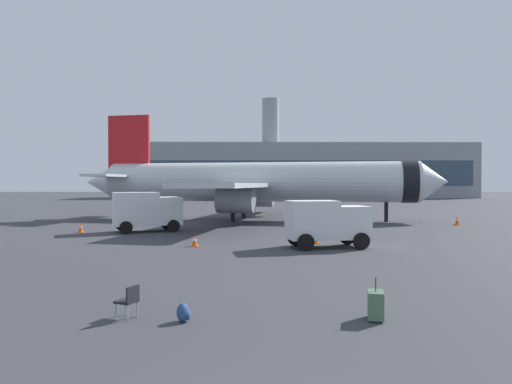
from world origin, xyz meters
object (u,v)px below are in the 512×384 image
object	(u,v)px
safety_cone_near	(81,228)
safety_cone_mid	(194,241)
traveller_backpack	(184,313)
service_truck	(146,210)
gate_chair	(129,299)
airplane_at_gate	(256,182)
rolling_suitcase	(376,305)
cargo_van	(326,221)
safety_cone_far	(316,238)
safety_cone_outer	(457,221)

from	to	relation	value
safety_cone_near	safety_cone_mid	distance (m)	11.87
traveller_backpack	service_truck	bearing A→B (deg)	104.57
service_truck	gate_chair	bearing A→B (deg)	-78.81
airplane_at_gate	traveller_backpack	world-z (taller)	airplane_at_gate
service_truck	safety_cone_mid	xyz separation A→B (m)	(4.49, -8.23, -1.31)
safety_cone_near	traveller_backpack	size ratio (longest dim) A/B	1.46
safety_cone_near	rolling_suitcase	world-z (taller)	rolling_suitcase
cargo_van	safety_cone_mid	bearing A→B (deg)	175.34
rolling_suitcase	gate_chair	world-z (taller)	rolling_suitcase
safety_cone_far	safety_cone_outer	distance (m)	18.43
airplane_at_gate	cargo_van	xyz separation A→B (m)	(3.58, -19.85, -2.21)
cargo_van	safety_cone_mid	xyz separation A→B (m)	(-7.33, 0.60, -1.15)
service_truck	safety_cone_far	world-z (taller)	service_truck
rolling_suitcase	gate_chair	bearing A→B (deg)	178.10
safety_cone_mid	rolling_suitcase	xyz separation A→B (m)	(6.35, -14.32, 0.09)
safety_cone_outer	service_truck	bearing A→B (deg)	-168.49
safety_cone_mid	rolling_suitcase	distance (m)	15.67
cargo_van	traveller_backpack	xyz separation A→B (m)	(-5.92, -13.83, -1.22)
gate_chair	service_truck	bearing A→B (deg)	101.19
service_truck	safety_cone_far	distance (m)	13.54
cargo_van	safety_cone_near	bearing A→B (deg)	153.40
safety_cone_far	rolling_suitcase	world-z (taller)	rolling_suitcase
safety_cone_far	gate_chair	bearing A→B (deg)	-114.81
service_truck	safety_cone_far	xyz separation A→B (m)	(11.49, -7.04, -1.27)
safety_cone_near	gate_chair	world-z (taller)	gate_chair
gate_chair	safety_cone_far	bearing A→B (deg)	65.19
safety_cone_mid	gate_chair	size ratio (longest dim) A/B	0.70
safety_cone_outer	traveller_backpack	distance (m)	33.92
gate_chair	cargo_van	bearing A→B (deg)	61.32
traveller_backpack	gate_chair	xyz separation A→B (m)	(-1.47, 0.32, 0.27)
service_truck	rolling_suitcase	world-z (taller)	service_truck
airplane_at_gate	safety_cone_far	size ratio (longest dim) A/B	51.34
safety_cone_far	rolling_suitcase	size ratio (longest dim) A/B	0.63
safety_cone_mid	traveller_backpack	xyz separation A→B (m)	(1.41, -14.43, -0.06)
safety_cone_outer	traveller_backpack	world-z (taller)	safety_cone_outer
safety_cone_outer	safety_cone_mid	bearing A→B (deg)	-147.26
airplane_at_gate	safety_cone_far	bearing A→B (deg)	-79.78
safety_cone_near	safety_cone_far	xyz separation A→B (m)	(16.10, -6.44, -0.00)
safety_cone_outer	rolling_suitcase	xyz separation A→B (m)	(-14.47, -27.71, 0.02)
safety_cone_mid	rolling_suitcase	bearing A→B (deg)	-66.09
airplane_at_gate	safety_cone_near	xyz separation A→B (m)	(-12.85, -11.63, -3.31)
safety_cone_near	safety_cone_far	size ratio (longest dim) A/B	1.01
cargo_van	rolling_suitcase	bearing A→B (deg)	-94.08
rolling_suitcase	traveller_backpack	distance (m)	4.95
service_truck	traveller_backpack	world-z (taller)	service_truck
safety_cone_outer	cargo_van	bearing A→B (deg)	-133.97
safety_cone_near	safety_cone_outer	distance (m)	30.46
service_truck	cargo_van	world-z (taller)	service_truck
safety_cone_mid	safety_cone_near	bearing A→B (deg)	140.02
airplane_at_gate	rolling_suitcase	world-z (taller)	airplane_at_gate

